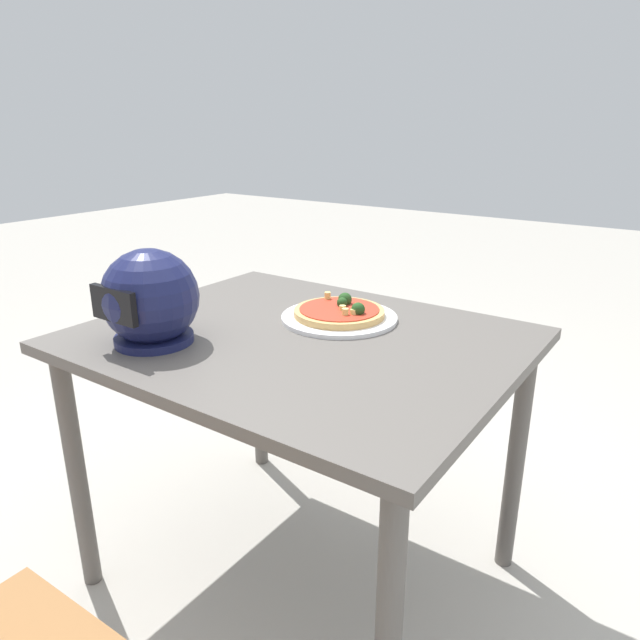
{
  "coord_description": "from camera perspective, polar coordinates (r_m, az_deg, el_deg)",
  "views": [
    {
      "loc": [
        -0.84,
        1.11,
        1.27
      ],
      "look_at": [
        -0.01,
        -0.08,
        0.77
      ],
      "focal_mm": 32.35,
      "sensor_mm": 36.0,
      "label": 1
    }
  ],
  "objects": [
    {
      "name": "ground_plane",
      "position": [
        1.89,
        -1.77,
        -23.48
      ],
      "size": [
        14.0,
        14.0,
        0.0
      ],
      "primitive_type": "plane",
      "color": "#B2ADA3"
    },
    {
      "name": "dining_table",
      "position": [
        1.52,
        -2.02,
        -4.7
      ],
      "size": [
        1.09,
        0.88,
        0.75
      ],
      "color": "#5B5651",
      "rests_on": "ground"
    },
    {
      "name": "pizza_plate",
      "position": [
        1.6,
        1.91,
        0.24
      ],
      "size": [
        0.32,
        0.32,
        0.01
      ],
      "primitive_type": "cylinder",
      "color": "white",
      "rests_on": "dining_table"
    },
    {
      "name": "pizza",
      "position": [
        1.6,
        2.02,
        0.88
      ],
      "size": [
        0.25,
        0.25,
        0.05
      ],
      "color": "tan",
      "rests_on": "pizza_plate"
    },
    {
      "name": "motorcycle_helmet",
      "position": [
        1.46,
        -16.46,
        1.99
      ],
      "size": [
        0.24,
        0.24,
        0.24
      ],
      "color": "#191E4C",
      "rests_on": "dining_table"
    }
  ]
}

